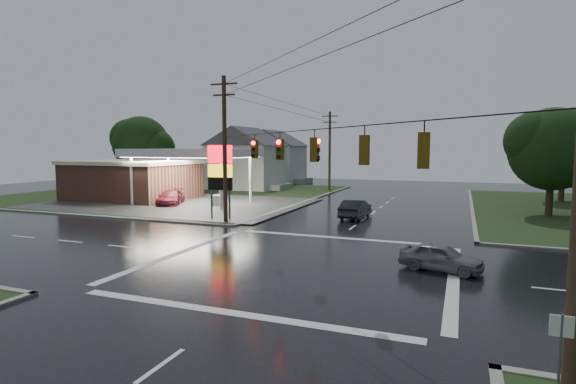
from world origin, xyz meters
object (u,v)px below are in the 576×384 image
(tree_ne_far, at_px, (566,143))
(car_north, at_px, (355,209))
(car_pump, at_px, (171,198))
(utility_pole_n, at_px, (330,150))
(tree_nw_behind, at_px, (142,144))
(car_crossing, at_px, (441,257))
(utility_pole_nw, at_px, (225,147))
(tree_ne_near, at_px, (554,149))
(house_far, at_px, (274,156))
(gas_station, at_px, (141,177))
(pylon_sign, at_px, (220,169))
(house_near, at_px, (246,157))

(tree_ne_far, distance_m, car_north, 26.41)
(car_pump, bearing_deg, utility_pole_n, 40.01)
(tree_nw_behind, relative_size, car_pump, 1.96)
(tree_ne_far, relative_size, car_crossing, 2.60)
(utility_pole_nw, distance_m, tree_ne_near, 26.74)
(car_pump, bearing_deg, tree_nw_behind, 113.07)
(utility_pole_nw, relative_size, house_far, 1.00)
(tree_ne_near, bearing_deg, house_far, 144.23)
(utility_pole_n, height_order, tree_ne_near, utility_pole_n)
(gas_station, relative_size, tree_ne_far, 2.67)
(car_crossing, distance_m, car_pump, 30.55)
(house_far, height_order, car_crossing, house_far)
(gas_station, distance_m, pylon_sign, 17.81)
(utility_pole_nw, height_order, tree_ne_far, utility_pole_nw)
(pylon_sign, bearing_deg, utility_pole_n, 87.92)
(house_near, bearing_deg, utility_pole_n, 9.91)
(tree_nw_behind, xyz_separation_m, car_north, (33.04, -14.59, -5.43))
(car_north, bearing_deg, tree_ne_near, -153.02)
(tree_ne_near, distance_m, car_north, 17.02)
(pylon_sign, height_order, house_far, house_far)
(tree_nw_behind, xyz_separation_m, car_crossing, (40.26, -28.69, -5.54))
(utility_pole_n, bearing_deg, car_pump, -116.13)
(utility_pole_n, bearing_deg, house_far, 141.23)
(pylon_sign, relative_size, car_north, 1.31)
(pylon_sign, height_order, tree_ne_near, tree_ne_near)
(tree_ne_near, bearing_deg, pylon_sign, -154.99)
(gas_station, bearing_deg, utility_pole_n, 48.53)
(house_far, height_order, tree_nw_behind, tree_nw_behind)
(pylon_sign, relative_size, tree_ne_near, 0.67)
(tree_ne_far, height_order, car_pump, tree_ne_far)
(house_near, distance_m, car_pump, 19.47)
(gas_station, distance_m, house_near, 17.07)
(tree_nw_behind, distance_m, tree_ne_far, 51.15)
(utility_pole_n, xyz_separation_m, tree_ne_far, (26.65, -4.01, 0.71))
(car_crossing, height_order, car_pump, car_pump)
(utility_pole_n, relative_size, car_crossing, 2.78)
(gas_station, distance_m, tree_ne_far, 45.29)
(tree_ne_far, height_order, car_north, tree_ne_far)
(house_near, distance_m, tree_ne_near, 37.80)
(tree_ne_near, bearing_deg, utility_pole_nw, -152.14)
(utility_pole_nw, height_order, car_crossing, utility_pole_nw)
(tree_nw_behind, bearing_deg, tree_ne_near, -9.47)
(utility_pole_n, distance_m, car_pump, 23.96)
(house_near, relative_size, car_pump, 2.16)
(tree_ne_near, bearing_deg, house_near, 158.24)
(utility_pole_nw, xyz_separation_m, tree_ne_near, (23.64, 12.49, -0.16))
(utility_pole_nw, height_order, house_far, utility_pole_nw)
(car_crossing, bearing_deg, tree_nw_behind, 68.20)
(utility_pole_n, xyz_separation_m, car_crossing, (15.92, -36.70, -4.82))
(tree_ne_near, relative_size, tree_ne_far, 0.92)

